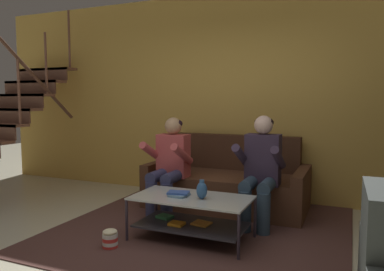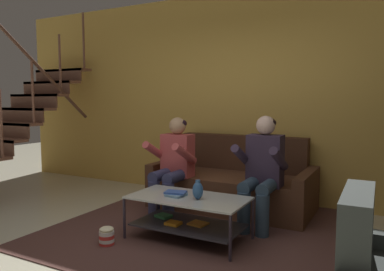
{
  "view_description": "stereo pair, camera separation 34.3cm",
  "coord_description": "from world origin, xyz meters",
  "px_view_note": "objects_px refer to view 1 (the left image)",
  "views": [
    {
      "loc": [
        1.48,
        -2.71,
        1.4
      ],
      "look_at": [
        -0.1,
        0.97,
        1.01
      ],
      "focal_mm": 35.0,
      "sensor_mm": 36.0,
      "label": 1
    },
    {
      "loc": [
        1.79,
        -2.56,
        1.4
      ],
      "look_at": [
        -0.1,
        0.97,
        1.01
      ],
      "focal_mm": 35.0,
      "sensor_mm": 36.0,
      "label": 2
    }
  ],
  "objects_px": {
    "book_stack": "(179,194)",
    "popcorn_tub": "(110,239)",
    "coffee_table": "(191,211)",
    "couch": "(228,184)",
    "person_seated_right": "(261,166)",
    "person_seated_left": "(169,162)",
    "vase": "(202,190)"
  },
  "relations": [
    {
      "from": "person_seated_left",
      "to": "book_stack",
      "type": "relative_size",
      "value": 5.07
    },
    {
      "from": "person_seated_right",
      "to": "vase",
      "type": "bearing_deg",
      "value": -119.28
    },
    {
      "from": "person_seated_left",
      "to": "coffee_table",
      "type": "xyz_separation_m",
      "value": [
        0.59,
        -0.69,
        -0.36
      ]
    },
    {
      "from": "popcorn_tub",
      "to": "book_stack",
      "type": "bearing_deg",
      "value": 44.89
    },
    {
      "from": "couch",
      "to": "book_stack",
      "type": "bearing_deg",
      "value": -94.47
    },
    {
      "from": "person_seated_left",
      "to": "popcorn_tub",
      "type": "distance_m",
      "value": 1.32
    },
    {
      "from": "vase",
      "to": "popcorn_tub",
      "type": "xyz_separation_m",
      "value": [
        -0.74,
        -0.47,
        -0.43
      ]
    },
    {
      "from": "couch",
      "to": "person_seated_right",
      "type": "relative_size",
      "value": 1.65
    },
    {
      "from": "vase",
      "to": "popcorn_tub",
      "type": "height_order",
      "value": "vase"
    },
    {
      "from": "person_seated_right",
      "to": "book_stack",
      "type": "relative_size",
      "value": 5.25
    },
    {
      "from": "book_stack",
      "to": "popcorn_tub",
      "type": "bearing_deg",
      "value": -135.11
    },
    {
      "from": "vase",
      "to": "book_stack",
      "type": "relative_size",
      "value": 0.81
    },
    {
      "from": "coffee_table",
      "to": "popcorn_tub",
      "type": "distance_m",
      "value": 0.82
    },
    {
      "from": "coffee_table",
      "to": "vase",
      "type": "height_order",
      "value": "vase"
    },
    {
      "from": "book_stack",
      "to": "popcorn_tub",
      "type": "height_order",
      "value": "book_stack"
    },
    {
      "from": "coffee_table",
      "to": "book_stack",
      "type": "bearing_deg",
      "value": -171.68
    },
    {
      "from": "couch",
      "to": "popcorn_tub",
      "type": "bearing_deg",
      "value": -108.38
    },
    {
      "from": "person_seated_left",
      "to": "vase",
      "type": "height_order",
      "value": "person_seated_left"
    },
    {
      "from": "person_seated_right",
      "to": "popcorn_tub",
      "type": "distance_m",
      "value": 1.76
    },
    {
      "from": "person_seated_left",
      "to": "person_seated_right",
      "type": "xyz_separation_m",
      "value": [
        1.12,
        0.0,
        0.02
      ]
    },
    {
      "from": "book_stack",
      "to": "popcorn_tub",
      "type": "xyz_separation_m",
      "value": [
        -0.49,
        -0.49,
        -0.37
      ]
    },
    {
      "from": "book_stack",
      "to": "popcorn_tub",
      "type": "relative_size",
      "value": 1.26
    },
    {
      "from": "couch",
      "to": "popcorn_tub",
      "type": "height_order",
      "value": "couch"
    },
    {
      "from": "couch",
      "to": "coffee_table",
      "type": "height_order",
      "value": "couch"
    },
    {
      "from": "couch",
      "to": "coffee_table",
      "type": "relative_size",
      "value": 1.72
    },
    {
      "from": "couch",
      "to": "person_seated_right",
      "type": "xyz_separation_m",
      "value": [
        0.56,
        -0.57,
        0.37
      ]
    },
    {
      "from": "coffee_table",
      "to": "book_stack",
      "type": "height_order",
      "value": "book_stack"
    },
    {
      "from": "couch",
      "to": "person_seated_left",
      "type": "distance_m",
      "value": 0.88
    },
    {
      "from": "couch",
      "to": "popcorn_tub",
      "type": "relative_size",
      "value": 10.93
    },
    {
      "from": "person_seated_left",
      "to": "vase",
      "type": "relative_size",
      "value": 6.23
    },
    {
      "from": "person_seated_right",
      "to": "book_stack",
      "type": "height_order",
      "value": "person_seated_right"
    },
    {
      "from": "popcorn_tub",
      "to": "person_seated_right",
      "type": "bearing_deg",
      "value": 46.22
    }
  ]
}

